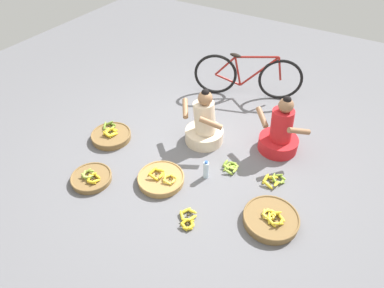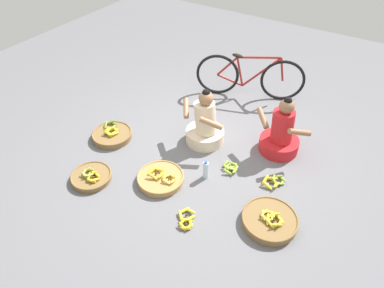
{
  "view_description": "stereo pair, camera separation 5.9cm",
  "coord_description": "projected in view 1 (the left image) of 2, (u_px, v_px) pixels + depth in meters",
  "views": [
    {
      "loc": [
        1.63,
        -2.91,
        3.06
      ],
      "look_at": [
        0.0,
        -0.2,
        0.35
      ],
      "focal_mm": 32.08,
      "sensor_mm": 36.0,
      "label": 1
    },
    {
      "loc": [
        1.68,
        -2.88,
        3.06
      ],
      "look_at": [
        0.0,
        -0.2,
        0.35
      ],
      "focal_mm": 32.08,
      "sensor_mm": 36.0,
      "label": 2
    }
  ],
  "objects": [
    {
      "name": "vendor_woman_front",
      "position": [
        204.0,
        125.0,
        4.59
      ],
      "size": [
        0.72,
        0.52,
        0.82
      ],
      "color": "beige",
      "rests_on": "ground"
    },
    {
      "name": "bicycle_leaning",
      "position": [
        247.0,
        76.0,
        5.4
      ],
      "size": [
        1.6,
        0.67,
        0.73
      ],
      "color": "black",
      "rests_on": "ground"
    },
    {
      "name": "loose_bananas_near_vendor",
      "position": [
        274.0,
        180.0,
        4.14
      ],
      "size": [
        0.26,
        0.29,
        0.09
      ],
      "color": "#8CAD38",
      "rests_on": "ground"
    },
    {
      "name": "banana_basket_near_bicycle",
      "position": [
        91.0,
        178.0,
        4.16
      ],
      "size": [
        0.49,
        0.49,
        0.14
      ],
      "color": "brown",
      "rests_on": "ground"
    },
    {
      "name": "banana_basket_back_left",
      "position": [
        271.0,
        219.0,
        3.68
      ],
      "size": [
        0.61,
        0.61,
        0.17
      ],
      "color": "brown",
      "rests_on": "ground"
    },
    {
      "name": "water_bottle",
      "position": [
        206.0,
        170.0,
        4.15
      ],
      "size": [
        0.07,
        0.07,
        0.26
      ],
      "color": "silver",
      "rests_on": "ground"
    },
    {
      "name": "loose_bananas_back_right",
      "position": [
        188.0,
        220.0,
        3.71
      ],
      "size": [
        0.26,
        0.3,
        0.09
      ],
      "color": "gold",
      "rests_on": "ground"
    },
    {
      "name": "loose_bananas_back_center",
      "position": [
        231.0,
        167.0,
        4.33
      ],
      "size": [
        0.21,
        0.24,
        0.08
      ],
      "color": "#9EB747",
      "rests_on": "ground"
    },
    {
      "name": "banana_basket_front_center",
      "position": [
        161.0,
        179.0,
        4.14
      ],
      "size": [
        0.57,
        0.57,
        0.16
      ],
      "color": "#A87F47",
      "rests_on": "ground"
    },
    {
      "name": "ground_plane",
      "position": [
        200.0,
        156.0,
        4.53
      ],
      "size": [
        10.0,
        10.0,
        0.0
      ],
      "primitive_type": "plane",
      "color": "slate"
    },
    {
      "name": "vendor_woman_behind",
      "position": [
        280.0,
        133.0,
        4.46
      ],
      "size": [
        0.76,
        0.52,
        0.83
      ],
      "color": "red",
      "rests_on": "ground"
    },
    {
      "name": "banana_basket_mid_left",
      "position": [
        111.0,
        135.0,
        4.76
      ],
      "size": [
        0.55,
        0.55,
        0.16
      ],
      "color": "brown",
      "rests_on": "ground"
    }
  ]
}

